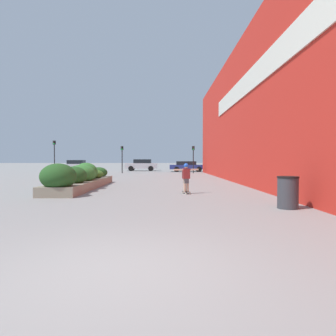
# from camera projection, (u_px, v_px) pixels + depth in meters

# --- Properties ---
(ground_plane) EXTENTS (300.00, 300.00, 0.00)m
(ground_plane) POSITION_uv_depth(u_px,v_px,m) (114.00, 270.00, 4.17)
(ground_plane) COLOR gray
(building_wall_right) EXTENTS (0.67, 37.22, 9.16)m
(building_wall_right) POSITION_uv_depth(u_px,v_px,m) (244.00, 112.00, 18.95)
(building_wall_right) COLOR red
(building_wall_right) RESTS_ON ground_plane
(planter_box) EXTENTS (1.59, 9.03, 1.39)m
(planter_box) POSITION_uv_depth(u_px,v_px,m) (81.00, 178.00, 15.99)
(planter_box) COLOR gray
(planter_box) RESTS_ON ground_plane
(skateboard) EXTENTS (0.38, 0.62, 0.10)m
(skateboard) POSITION_uv_depth(u_px,v_px,m) (186.00, 192.00, 13.58)
(skateboard) COLOR black
(skateboard) RESTS_ON ground_plane
(skateboarder) EXTENTS (1.17, 0.44, 1.29)m
(skateboarder) POSITION_uv_depth(u_px,v_px,m) (186.00, 174.00, 13.56)
(skateboarder) COLOR tan
(skateboarder) RESTS_ON skateboard
(trash_bin) EXTENTS (0.67, 0.67, 1.02)m
(trash_bin) POSITION_uv_depth(u_px,v_px,m) (288.00, 192.00, 9.43)
(trash_bin) COLOR #38383D
(trash_bin) RESTS_ON ground_plane
(car_leftmost) EXTENTS (4.66, 1.96, 1.37)m
(car_leftmost) POSITION_uv_depth(u_px,v_px,m) (187.00, 166.00, 39.25)
(car_leftmost) COLOR navy
(car_leftmost) RESTS_ON ground_plane
(car_center_left) EXTENTS (3.86, 1.92, 1.52)m
(car_center_left) POSITION_uv_depth(u_px,v_px,m) (76.00, 165.00, 40.44)
(car_center_left) COLOR #BCBCC1
(car_center_left) RESTS_ON ground_plane
(car_center_right) EXTENTS (4.43, 2.02, 1.63)m
(car_center_right) POSITION_uv_depth(u_px,v_px,m) (142.00, 165.00, 42.24)
(car_center_right) COLOR #BCBCC1
(car_center_right) RESTS_ON ground_plane
(traffic_light_left) EXTENTS (0.28, 0.30, 3.15)m
(traffic_light_left) POSITION_uv_depth(u_px,v_px,m) (122.00, 155.00, 34.84)
(traffic_light_left) COLOR black
(traffic_light_left) RESTS_ON ground_plane
(traffic_light_right) EXTENTS (0.28, 0.30, 3.14)m
(traffic_light_right) POSITION_uv_depth(u_px,v_px,m) (193.00, 155.00, 34.59)
(traffic_light_right) COLOR black
(traffic_light_right) RESTS_ON ground_plane
(traffic_light_far_left) EXTENTS (0.28, 0.30, 3.78)m
(traffic_light_far_left) POSITION_uv_depth(u_px,v_px,m) (54.00, 151.00, 34.48)
(traffic_light_far_left) COLOR black
(traffic_light_far_left) RESTS_ON ground_plane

